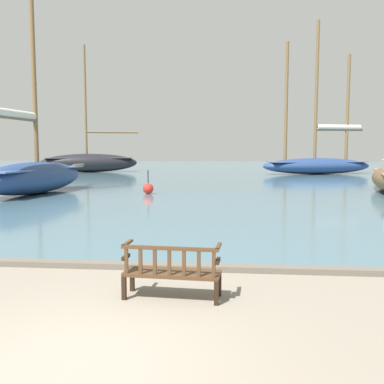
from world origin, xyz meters
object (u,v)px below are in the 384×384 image
Objects in this scene: sailboat_mid_starboard at (89,162)px; channel_buoy at (148,188)px; park_bench at (172,271)px; sailboat_nearest_starboard at (317,162)px; sailboat_far_starboard at (35,174)px.

channel_buoy is (10.54, -21.36, -0.79)m from sailboat_mid_starboard.
park_bench is 39.76m from sailboat_mid_starboard.
sailboat_nearest_starboard reaches higher than park_bench.
sailboat_nearest_starboard is at bearing 47.06° from sailboat_far_starboard.
sailboat_far_starboard is at bearing 122.15° from park_bench.
sailboat_mid_starboard is (-14.08, 37.18, 0.70)m from park_bench.
sailboat_far_starboard is 6.22m from channel_buoy.
sailboat_far_starboard is (4.38, -21.75, -0.04)m from sailboat_mid_starboard.
park_bench is 0.11× the size of sailboat_nearest_starboard.
sailboat_far_starboard reaches higher than park_bench.
park_bench is at bearing -69.26° from sailboat_mid_starboard.
sailboat_mid_starboard is 23.83m from channel_buoy.
sailboat_mid_starboard is at bearing 101.39° from sailboat_far_starboard.
sailboat_nearest_starboard reaches higher than sailboat_mid_starboard.
sailboat_mid_starboard is at bearing 116.27° from channel_buoy.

